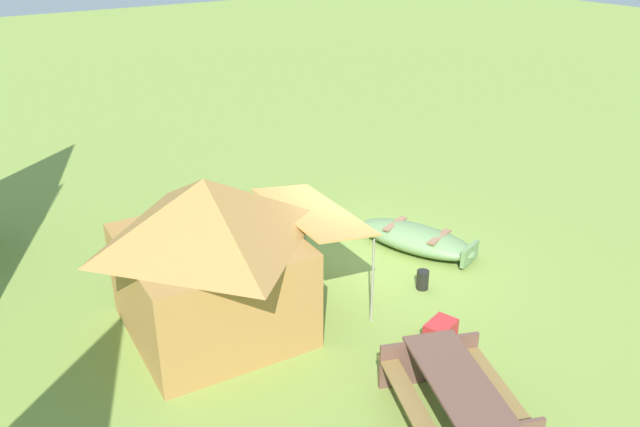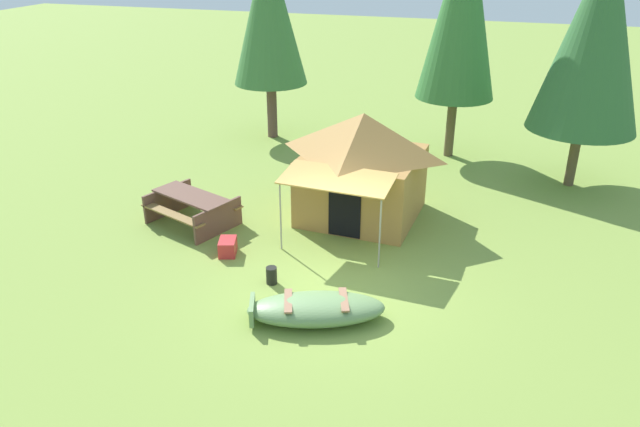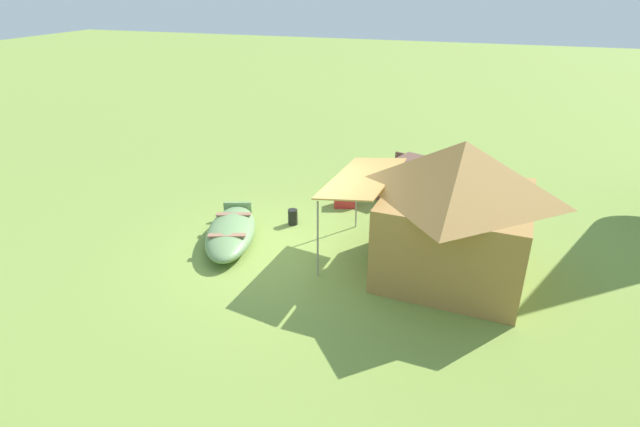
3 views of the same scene
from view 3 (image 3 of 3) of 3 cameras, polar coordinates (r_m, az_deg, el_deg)
ground_plane at (r=10.41m, az=-3.98°, el=-4.31°), size 80.00×80.00×0.00m
beached_rowboat at (r=10.82m, az=-10.08°, el=-2.05°), size 2.69×1.78×0.46m
canvas_cabin_tent at (r=9.43m, az=15.33°, el=0.67°), size 3.04×3.91×2.59m
picnic_table at (r=13.35m, az=9.24°, el=4.50°), size 2.37×2.06×0.75m
cooler_box at (r=12.38m, az=2.81°, el=1.60°), size 0.49×0.59×0.35m
fuel_can at (r=11.46m, az=-3.11°, el=-0.40°), size 0.31×0.31×0.36m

